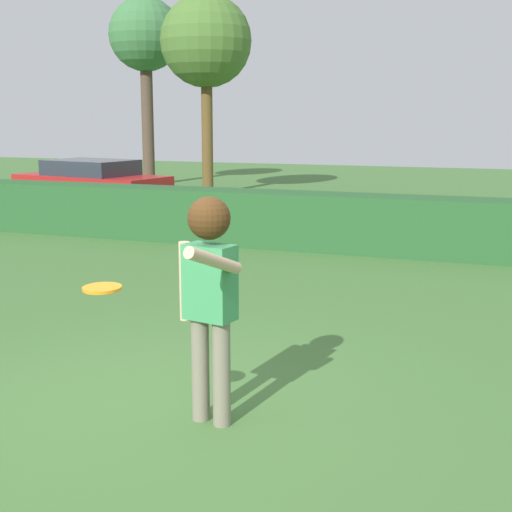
{
  "coord_description": "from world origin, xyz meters",
  "views": [
    {
      "loc": [
        2.67,
        -4.81,
        2.36
      ],
      "look_at": [
        0.49,
        1.0,
        1.15
      ],
      "focal_mm": 50.04,
      "sensor_mm": 36.0,
      "label": 1
    }
  ],
  "objects": [
    {
      "name": "ground_plane",
      "position": [
        0.0,
        0.0,
        0.0
      ],
      "size": [
        60.0,
        60.0,
        0.0
      ],
      "primitive_type": "plane",
      "color": "#426D34"
    },
    {
      "name": "parked_car_red",
      "position": [
        -8.06,
        11.36,
        0.69
      ],
      "size": [
        4.44,
        2.42,
        1.25
      ],
      "color": "#B21E1E",
      "rests_on": "ground"
    },
    {
      "name": "hedge_row",
      "position": [
        0.0,
        7.55,
        0.51
      ],
      "size": [
        29.98,
        0.9,
        1.01
      ],
      "primitive_type": "cube",
      "color": "#265629",
      "rests_on": "ground"
    },
    {
      "name": "birch_tree",
      "position": [
        -9.69,
        17.44,
        4.98
      ],
      "size": [
        2.47,
        2.47,
        6.35
      ],
      "color": "#4F3C30",
      "rests_on": "ground"
    },
    {
      "name": "person",
      "position": [
        0.49,
        -0.01,
        1.13
      ],
      "size": [
        0.56,
        0.79,
        1.78
      ],
      "color": "gray",
      "rests_on": "ground"
    },
    {
      "name": "frisbee",
      "position": [
        -0.0,
        -0.71,
        1.2
      ],
      "size": [
        0.27,
        0.27,
        0.03
      ],
      "color": "orange"
    },
    {
      "name": "maple_tree",
      "position": [
        -6.44,
        15.26,
        4.52
      ],
      "size": [
        2.72,
        2.72,
        5.94
      ],
      "color": "brown",
      "rests_on": "ground"
    }
  ]
}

